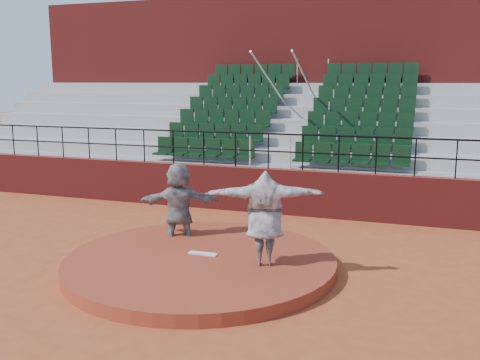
{
  "coord_description": "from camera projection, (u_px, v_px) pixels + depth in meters",
  "views": [
    {
      "loc": [
        4.15,
        -9.59,
        3.77
      ],
      "look_at": [
        0.0,
        2.5,
        1.4
      ],
      "focal_mm": 40.0,
      "sensor_mm": 36.0,
      "label": 1
    }
  ],
  "objects": [
    {
      "name": "fielder",
      "position": [
        179.0,
        204.0,
        12.27
      ],
      "size": [
        1.91,
        1.18,
        1.96
      ],
      "primitive_type": "imported",
      "rotation": [
        0.0,
        0.0,
        3.5
      ],
      "color": "black",
      "rests_on": "ground"
    },
    {
      "name": "press_box_facade",
      "position": [
        319.0,
        87.0,
        22.0
      ],
      "size": [
        24.0,
        3.0,
        7.1
      ],
      "primitive_type": "cube",
      "color": "maroon",
      "rests_on": "ground"
    },
    {
      "name": "wall_railing",
      "position": [
        268.0,
        143.0,
        15.21
      ],
      "size": [
        24.04,
        0.05,
        1.03
      ],
      "color": "black",
      "rests_on": "boundary_wall"
    },
    {
      "name": "boundary_wall",
      "position": [
        268.0,
        191.0,
        15.46
      ],
      "size": [
        24.0,
        0.3,
        1.3
      ],
      "primitive_type": "cube",
      "color": "maroon",
      "rests_on": "ground"
    },
    {
      "name": "ground",
      "position": [
        200.0,
        268.0,
        10.93
      ],
      "size": [
        90.0,
        90.0,
        0.0
      ],
      "primitive_type": "plane",
      "color": "#A14624",
      "rests_on": "ground"
    },
    {
      "name": "pitcher",
      "position": [
        265.0,
        218.0,
        10.27
      ],
      "size": [
        2.35,
        1.31,
        1.85
      ],
      "primitive_type": "imported",
      "rotation": [
        0.0,
        0.0,
        3.46
      ],
      "color": "black",
      "rests_on": "pitchers_mound"
    },
    {
      "name": "seating_deck",
      "position": [
        297.0,
        149.0,
        18.7
      ],
      "size": [
        24.0,
        5.97,
        4.63
      ],
      "color": "#9A9A95",
      "rests_on": "ground"
    },
    {
      "name": "pitching_rubber",
      "position": [
        203.0,
        254.0,
        11.02
      ],
      "size": [
        0.6,
        0.15,
        0.03
      ],
      "primitive_type": "cube",
      "color": "white",
      "rests_on": "pitchers_mound"
    },
    {
      "name": "pitchers_mound",
      "position": [
        200.0,
        262.0,
        10.9
      ],
      "size": [
        5.5,
        5.5,
        0.25
      ],
      "primitive_type": "cylinder",
      "color": "maroon",
      "rests_on": "ground"
    }
  ]
}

